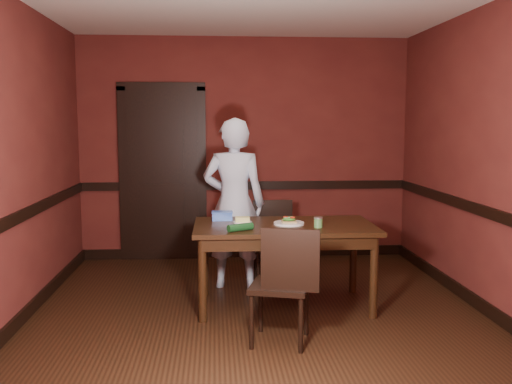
{
  "coord_description": "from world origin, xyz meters",
  "views": [
    {
      "loc": [
        -0.37,
        -4.74,
        1.68
      ],
      "look_at": [
        0.0,
        0.35,
        1.05
      ],
      "focal_mm": 40.0,
      "sensor_mm": 36.0,
      "label": 1
    }
  ],
  "objects": [
    {
      "name": "floor",
      "position": [
        0.0,
        0.0,
        0.0
      ],
      "size": [
        4.0,
        4.5,
        0.01
      ],
      "primitive_type": "cube",
      "color": "black",
      "rests_on": "ground"
    },
    {
      "name": "dining_table",
      "position": [
        0.25,
        0.3,
        0.38
      ],
      "size": [
        1.63,
        0.92,
        0.76
      ],
      "primitive_type": "cube",
      "rotation": [
        0.0,
        0.0,
        -0.01
      ],
      "color": "black",
      "rests_on": "floor"
    },
    {
      "name": "chair_far",
      "position": [
        0.22,
        0.86,
        0.44
      ],
      "size": [
        0.41,
        0.41,
        0.88
      ],
      "primitive_type": null,
      "rotation": [
        0.0,
        0.0,
        0.0
      ],
      "color": "black",
      "rests_on": "floor"
    },
    {
      "name": "wall_right",
      "position": [
        2.0,
        0.0,
        1.35
      ],
      "size": [
        0.02,
        4.5,
        2.7
      ],
      "primitive_type": "cube",
      "color": "#561E1A",
      "rests_on": "ground"
    },
    {
      "name": "person",
      "position": [
        -0.18,
        0.95,
        0.86
      ],
      "size": [
        0.68,
        0.49,
        1.72
      ],
      "primitive_type": "imported",
      "rotation": [
        0.0,
        0.0,
        3.01
      ],
      "color": "silver",
      "rests_on": "floor"
    },
    {
      "name": "dado_right",
      "position": [
        1.99,
        0.0,
        0.9
      ],
      "size": [
        0.03,
        4.5,
        0.1
      ],
      "primitive_type": "cube",
      "color": "black",
      "rests_on": "ground"
    },
    {
      "name": "dado_back",
      "position": [
        0.0,
        2.23,
        0.9
      ],
      "size": [
        4.0,
        0.03,
        0.1
      ],
      "primitive_type": "cube",
      "color": "black",
      "rests_on": "ground"
    },
    {
      "name": "wall_left",
      "position": [
        -2.0,
        0.0,
        1.35
      ],
      "size": [
        0.02,
        4.5,
        2.7
      ],
      "primitive_type": "cube",
      "color": "#561E1A",
      "rests_on": "ground"
    },
    {
      "name": "food_tub",
      "position": [
        -0.3,
        0.56,
        0.8
      ],
      "size": [
        0.2,
        0.13,
        0.08
      ],
      "rotation": [
        0.0,
        0.0,
        0.0
      ],
      "color": "blue",
      "rests_on": "dining_table"
    },
    {
      "name": "dado_left",
      "position": [
        -1.99,
        0.0,
        0.9
      ],
      "size": [
        0.03,
        4.5,
        0.1
      ],
      "primitive_type": "cube",
      "color": "black",
      "rests_on": "ground"
    },
    {
      "name": "wrapped_veg",
      "position": [
        -0.16,
        0.01,
        0.79
      ],
      "size": [
        0.23,
        0.17,
        0.06
      ],
      "primitive_type": "cylinder",
      "rotation": [
        0.0,
        1.57,
        0.49
      ],
      "color": "#123A18",
      "rests_on": "dining_table"
    },
    {
      "name": "baseboard_left",
      "position": [
        -1.99,
        0.0,
        0.06
      ],
      "size": [
        0.03,
        4.5,
        0.12
      ],
      "primitive_type": "cube",
      "color": "black",
      "rests_on": "ground"
    },
    {
      "name": "cheese_saucer",
      "position": [
        -0.12,
        0.41,
        0.78
      ],
      "size": [
        0.17,
        0.17,
        0.05
      ],
      "rotation": [
        0.0,
        0.0,
        0.27
      ],
      "color": "white",
      "rests_on": "dining_table"
    },
    {
      "name": "chair_near",
      "position": [
        0.12,
        -0.56,
        0.46
      ],
      "size": [
        0.53,
        0.53,
        0.92
      ],
      "primitive_type": null,
      "rotation": [
        0.0,
        0.0,
        2.87
      ],
      "color": "black",
      "rests_on": "floor"
    },
    {
      "name": "wall_back",
      "position": [
        0.0,
        2.25,
        1.35
      ],
      "size": [
        4.0,
        0.02,
        2.7
      ],
      "primitive_type": "cube",
      "color": "#561E1A",
      "rests_on": "ground"
    },
    {
      "name": "baseboard_back",
      "position": [
        0.0,
        2.23,
        0.06
      ],
      "size": [
        4.0,
        0.03,
        0.12
      ],
      "primitive_type": "cube",
      "color": "black",
      "rests_on": "ground"
    },
    {
      "name": "wall_front",
      "position": [
        0.0,
        -2.25,
        1.35
      ],
      "size": [
        4.0,
        0.02,
        2.7
      ],
      "primitive_type": "cube",
      "color": "#561E1A",
      "rests_on": "ground"
    },
    {
      "name": "door",
      "position": [
        -1.0,
        2.22,
        1.09
      ],
      "size": [
        1.05,
        0.07,
        2.2
      ],
      "color": "black",
      "rests_on": "ground"
    },
    {
      "name": "sauce_jar",
      "position": [
        0.53,
        0.12,
        0.81
      ],
      "size": [
        0.08,
        0.08,
        0.09
      ],
      "rotation": [
        0.0,
        0.0,
        -0.26
      ],
      "color": "#4E8442",
      "rests_on": "dining_table"
    },
    {
      "name": "sandwich_plate",
      "position": [
        0.29,
        0.29,
        0.78
      ],
      "size": [
        0.28,
        0.28,
        0.07
      ],
      "rotation": [
        0.0,
        0.0,
        -0.27
      ],
      "color": "white",
      "rests_on": "dining_table"
    },
    {
      "name": "baseboard_right",
      "position": [
        1.99,
        0.0,
        0.06
      ],
      "size": [
        0.03,
        4.5,
        0.12
      ],
      "primitive_type": "cube",
      "color": "black",
      "rests_on": "ground"
    }
  ]
}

